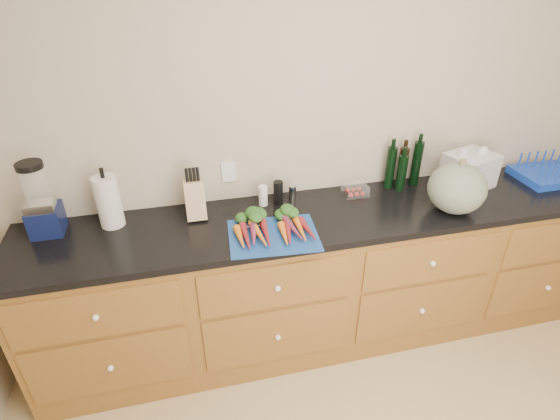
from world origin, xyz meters
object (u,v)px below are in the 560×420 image
object	(u,v)px
cutting_board	(273,235)
blender_appliance	(41,203)
dish_rack	(548,173)
paper_towel	(109,202)
knife_block	(195,200)
squash	(457,188)
tomato_box	(355,190)
carrots	(271,226)

from	to	relation	value
cutting_board	blender_appliance	xyz separation A→B (m)	(-1.15, 0.32, 0.17)
cutting_board	dish_rack	size ratio (longest dim) A/B	1.18
paper_towel	knife_block	size ratio (longest dim) A/B	1.33
paper_towel	knife_block	distance (m)	0.45
blender_appliance	cutting_board	bearing A→B (deg)	-15.40
knife_block	paper_towel	bearing A→B (deg)	177.47
blender_appliance	dish_rack	xyz separation A→B (m)	(3.06, -0.08, -0.14)
squash	blender_appliance	xyz separation A→B (m)	(-2.22, 0.30, 0.03)
squash	blender_appliance	world-z (taller)	blender_appliance
tomato_box	squash	bearing A→B (deg)	-33.11
carrots	knife_block	distance (m)	0.46
blender_appliance	tomato_box	distance (m)	1.75
squash	dish_rack	world-z (taller)	squash
blender_appliance	knife_block	bearing A→B (deg)	-1.31
cutting_board	tomato_box	xyz separation A→B (m)	(0.59, 0.33, 0.03)
cutting_board	carrots	size ratio (longest dim) A/B	1.10
squash	paper_towel	world-z (taller)	squash
squash	paper_towel	size ratio (longest dim) A/B	1.12
blender_appliance	tomato_box	world-z (taller)	blender_appliance
cutting_board	squash	distance (m)	1.08
carrots	tomato_box	bearing A→B (deg)	25.46
squash	dish_rack	bearing A→B (deg)	14.71
cutting_board	carrots	distance (m)	0.06
cutting_board	paper_towel	bearing A→B (deg)	158.90
dish_rack	squash	bearing A→B (deg)	-165.29
squash	tomato_box	bearing A→B (deg)	146.89
cutting_board	blender_appliance	world-z (taller)	blender_appliance
squash	cutting_board	bearing A→B (deg)	-178.97
paper_towel	tomato_box	xyz separation A→B (m)	(1.42, 0.01, -0.11)
dish_rack	blender_appliance	bearing A→B (deg)	178.55
knife_block	cutting_board	bearing A→B (deg)	-38.57
tomato_box	dish_rack	world-z (taller)	dish_rack
blender_appliance	knife_block	xyz separation A→B (m)	(0.78, -0.02, -0.07)
knife_block	dish_rack	size ratio (longest dim) A/B	0.55
paper_towel	knife_block	world-z (taller)	paper_towel
paper_towel	dish_rack	xyz separation A→B (m)	(2.74, -0.08, -0.10)
paper_towel	dish_rack	world-z (taller)	paper_towel
cutting_board	paper_towel	xyz separation A→B (m)	(-0.83, 0.32, 0.14)
paper_towel	carrots	bearing A→B (deg)	-18.18
cutting_board	paper_towel	distance (m)	0.90
tomato_box	knife_block	bearing A→B (deg)	-178.23
carrots	tomato_box	xyz separation A→B (m)	(0.59, 0.28, -0.00)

